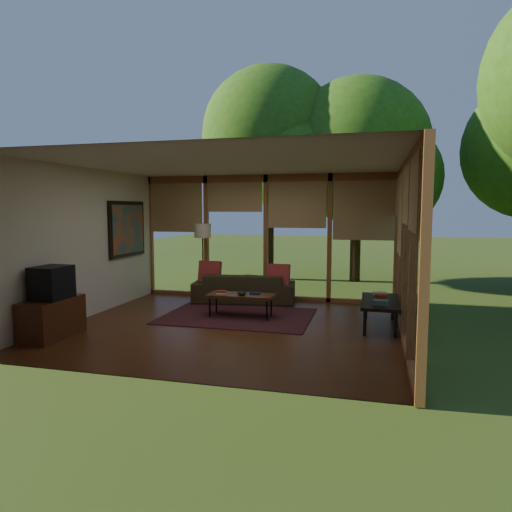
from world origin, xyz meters
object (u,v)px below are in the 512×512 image
(television, at_px, (52,283))
(coffee_table, at_px, (241,296))
(sofa, at_px, (244,288))
(floor_lamp, at_px, (203,235))
(media_cabinet, at_px, (52,318))
(side_console, at_px, (380,303))

(television, height_order, coffee_table, television)
(television, xyz_separation_m, coffee_table, (2.41, 1.98, -0.46))
(sofa, height_order, floor_lamp, floor_lamp)
(sofa, distance_m, coffee_table, 1.36)
(television, distance_m, coffee_table, 3.15)
(sofa, relative_size, television, 3.85)
(media_cabinet, relative_size, television, 1.82)
(media_cabinet, bearing_deg, television, 0.00)
(sofa, relative_size, media_cabinet, 2.12)
(sofa, height_order, media_cabinet, sofa)
(sofa, distance_m, side_console, 3.10)
(floor_lamp, relative_size, side_console, 1.18)
(media_cabinet, xyz_separation_m, floor_lamp, (1.17, 3.36, 1.11))
(floor_lamp, height_order, side_console, floor_lamp)
(coffee_table, bearing_deg, sofa, 103.09)
(television, xyz_separation_m, side_console, (4.85, 1.88, -0.44))
(sofa, distance_m, media_cabinet, 3.92)
(media_cabinet, height_order, floor_lamp, floor_lamp)
(floor_lamp, distance_m, coffee_table, 2.12)
(media_cabinet, bearing_deg, sofa, 57.25)
(floor_lamp, height_order, coffee_table, floor_lamp)
(sofa, relative_size, side_console, 1.51)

